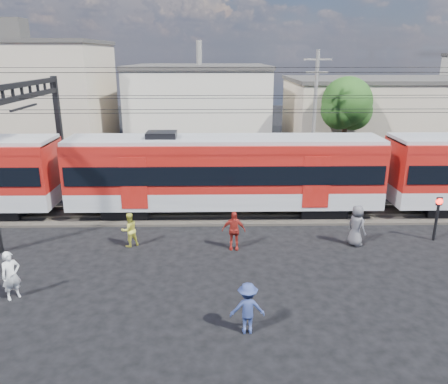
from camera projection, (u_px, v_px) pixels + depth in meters
The scene contains 17 objects.
ground at pixel (231, 292), 15.80m from camera, with size 120.00×120.00×0.00m, color black.
track_bed at pixel (226, 213), 23.40m from camera, with size 70.00×3.40×0.12m, color #2D2823.
rail_near at pixel (227, 216), 22.65m from camera, with size 70.00×0.12×0.12m, color #59544C.
rail_far at pixel (226, 207), 24.08m from camera, with size 70.00×0.12×0.12m, color #59544C.
commuter_train at pixel (229, 171), 22.70m from camera, with size 50.30×3.08×4.17m.
catenary at pixel (53, 119), 21.72m from camera, with size 70.00×9.30×7.52m.
building_west at pixel (22, 98), 36.97m from camera, with size 14.28×10.20×9.30m.
building_midwest at pixel (200, 106), 40.39m from camera, with size 12.24×12.24×7.30m.
building_mideast at pixel (383, 115), 37.96m from camera, with size 16.32×10.20×6.30m.
utility_pole_mid at pixel (314, 112), 28.83m from camera, with size 1.80×0.24×8.50m.
tree_near at pixel (349, 105), 31.80m from camera, with size 3.82×3.64×6.72m.
pedestrian_a at pixel (11, 275), 15.15m from camera, with size 0.64×0.42×1.76m, color silver.
pedestrian_b at pixel (129, 230), 19.34m from camera, with size 0.76×0.59×1.56m, color gold.
pedestrian_c at pixel (247, 308), 13.27m from camera, with size 1.08×0.62×1.67m, color navy.
pedestrian_d at pixel (234, 230), 19.01m from camera, with size 1.03×0.43×1.75m, color maroon.
pedestrian_e at pixel (356, 226), 19.39m from camera, with size 0.92×0.60×1.87m, color #515055.
crossing_signal at pixel (438, 211), 19.74m from camera, with size 0.30×0.30×2.09m.
Camera 1 is at (-0.52, -13.96, 8.22)m, focal length 35.00 mm.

